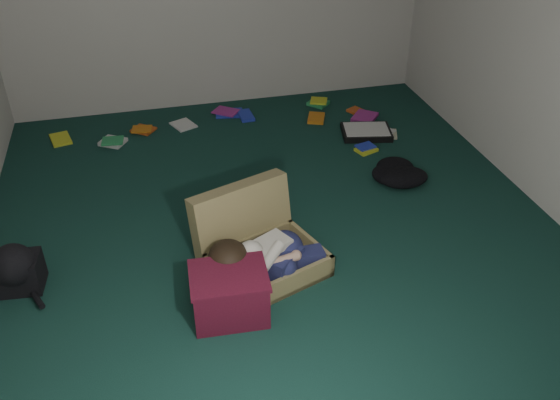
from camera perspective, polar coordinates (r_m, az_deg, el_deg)
name	(u,v)px	position (r m, az deg, el deg)	size (l,w,h in m)	color
floor	(275,230)	(4.22, -0.50, -2.86)	(4.50, 4.50, 0.00)	#12352D
wall_front	(460,320)	(1.78, 16.97, -10.99)	(4.50, 4.50, 0.00)	silver
suitcase	(257,245)	(3.83, -2.27, -4.34)	(0.87, 0.86, 0.50)	#988954
person	(265,256)	(3.67, -1.48, -5.45)	(0.76, 0.39, 0.31)	silver
maroon_bin	(230,294)	(3.48, -4.87, -9.03)	(0.46, 0.38, 0.31)	#551124
backpack	(14,272)	(4.02, -24.22, -6.35)	(0.40, 0.32, 0.24)	black
clothing_pile	(399,171)	(4.84, 11.39, 2.77)	(0.47, 0.38, 0.15)	black
paper_tray	(366,132)	(5.50, 8.30, 6.51)	(0.50, 0.41, 0.06)	black
book_scatter	(258,124)	(5.62, -2.09, 7.27)	(3.08, 1.29, 0.02)	yellow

